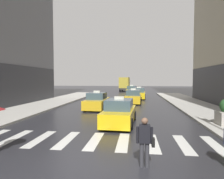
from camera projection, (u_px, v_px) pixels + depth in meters
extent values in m
plane|color=#26262B|center=(75.00, 169.00, 6.44)|extent=(160.00, 160.00, 0.00)
cube|color=silver|center=(14.00, 138.00, 9.90)|extent=(0.50, 2.80, 0.01)
cube|color=silver|center=(40.00, 139.00, 9.74)|extent=(0.50, 2.80, 0.01)
cube|color=silver|center=(67.00, 140.00, 9.57)|extent=(0.50, 2.80, 0.01)
cube|color=silver|center=(95.00, 141.00, 9.41)|extent=(0.50, 2.80, 0.01)
cube|color=silver|center=(123.00, 142.00, 9.25)|extent=(0.50, 2.80, 0.01)
cube|color=silver|center=(153.00, 143.00, 9.09)|extent=(0.50, 2.80, 0.01)
cube|color=silver|center=(183.00, 144.00, 8.93)|extent=(0.50, 2.80, 0.01)
cube|color=silver|center=(215.00, 145.00, 8.77)|extent=(0.50, 2.80, 0.01)
cube|color=yellow|center=(119.00, 115.00, 12.91)|extent=(2.07, 4.60, 0.84)
cube|color=#384C5B|center=(119.00, 104.00, 12.77)|extent=(1.72, 2.19, 0.64)
cube|color=silver|center=(119.00, 98.00, 12.75)|extent=(0.61, 0.28, 0.18)
cylinder|color=black|center=(110.00, 115.00, 14.40)|extent=(0.26, 0.67, 0.66)
cylinder|color=black|center=(134.00, 116.00, 14.10)|extent=(0.26, 0.67, 0.66)
cylinder|color=black|center=(102.00, 123.00, 11.75)|extent=(0.26, 0.67, 0.66)
cylinder|color=black|center=(131.00, 124.00, 11.44)|extent=(0.26, 0.67, 0.66)
cube|color=#F2EAB2|center=(116.00, 109.00, 15.25)|extent=(0.20, 0.05, 0.14)
cube|color=#F2EAB2|center=(132.00, 110.00, 15.03)|extent=(0.20, 0.05, 0.14)
cube|color=gold|center=(97.00, 103.00, 19.47)|extent=(1.96, 4.56, 0.84)
cube|color=#384C5B|center=(97.00, 96.00, 19.33)|extent=(1.67, 2.16, 0.64)
cube|color=silver|center=(97.00, 92.00, 19.31)|extent=(0.61, 0.26, 0.18)
cylinder|color=black|center=(92.00, 104.00, 20.95)|extent=(0.24, 0.67, 0.66)
cylinder|color=black|center=(108.00, 104.00, 20.68)|extent=(0.24, 0.67, 0.66)
cylinder|color=black|center=(85.00, 107.00, 18.28)|extent=(0.24, 0.67, 0.66)
cylinder|color=black|center=(103.00, 108.00, 18.02)|extent=(0.24, 0.67, 0.66)
cube|color=#F2EAB2|center=(96.00, 100.00, 21.80)|extent=(0.20, 0.05, 0.14)
cube|color=#F2EAB2|center=(108.00, 100.00, 21.61)|extent=(0.20, 0.05, 0.14)
cube|color=gold|center=(133.00, 98.00, 24.29)|extent=(2.02, 4.58, 0.84)
cube|color=#384C5B|center=(133.00, 92.00, 24.16)|extent=(1.70, 2.18, 0.64)
cube|color=silver|center=(133.00, 89.00, 24.13)|extent=(0.61, 0.27, 0.18)
cylinder|color=black|center=(127.00, 99.00, 25.78)|extent=(0.25, 0.67, 0.66)
cylinder|color=black|center=(141.00, 99.00, 25.49)|extent=(0.25, 0.67, 0.66)
cylinder|color=black|center=(125.00, 101.00, 23.12)|extent=(0.25, 0.67, 0.66)
cylinder|color=black|center=(140.00, 102.00, 22.83)|extent=(0.25, 0.67, 0.66)
cube|color=#F2EAB2|center=(130.00, 96.00, 26.63)|extent=(0.20, 0.05, 0.14)
cube|color=#F2EAB2|center=(139.00, 97.00, 26.42)|extent=(0.20, 0.05, 0.14)
cube|color=yellow|center=(139.00, 95.00, 29.91)|extent=(2.03, 4.59, 0.84)
cube|color=#384C5B|center=(139.00, 90.00, 29.78)|extent=(1.70, 2.18, 0.64)
cube|color=silver|center=(139.00, 87.00, 29.75)|extent=(0.61, 0.27, 0.18)
cylinder|color=black|center=(134.00, 96.00, 31.40)|extent=(0.25, 0.67, 0.66)
cylinder|color=black|center=(145.00, 96.00, 31.11)|extent=(0.25, 0.67, 0.66)
cylinder|color=black|center=(133.00, 97.00, 28.74)|extent=(0.25, 0.67, 0.66)
cylinder|color=black|center=(145.00, 97.00, 28.45)|extent=(0.25, 0.67, 0.66)
cube|color=#F2EAB2|center=(136.00, 93.00, 32.25)|extent=(0.20, 0.05, 0.14)
cube|color=#F2EAB2|center=(143.00, 94.00, 32.04)|extent=(0.20, 0.05, 0.14)
cube|color=yellow|center=(132.00, 91.00, 38.70)|extent=(2.01, 4.58, 0.84)
cube|color=#384C5B|center=(132.00, 88.00, 38.56)|extent=(1.70, 2.17, 0.64)
cube|color=silver|center=(132.00, 85.00, 38.54)|extent=(0.61, 0.27, 0.18)
cylinder|color=black|center=(128.00, 92.00, 40.18)|extent=(0.25, 0.67, 0.66)
cylinder|color=black|center=(136.00, 92.00, 39.90)|extent=(0.25, 0.67, 0.66)
cylinder|color=black|center=(127.00, 93.00, 37.52)|extent=(0.25, 0.67, 0.66)
cylinder|color=black|center=(136.00, 93.00, 37.24)|extent=(0.25, 0.67, 0.66)
cube|color=#F2EAB2|center=(129.00, 90.00, 41.04)|extent=(0.20, 0.05, 0.14)
cube|color=#F2EAB2|center=(135.00, 91.00, 40.83)|extent=(0.20, 0.05, 0.14)
cube|color=#2D2D2D|center=(125.00, 88.00, 49.02)|extent=(2.05, 6.66, 0.40)
cube|color=silver|center=(126.00, 83.00, 52.21)|extent=(2.17, 1.88, 2.10)
cube|color=#384C5B|center=(126.00, 82.00, 53.10)|extent=(1.89, 0.11, 0.95)
cube|color=gold|center=(124.00, 83.00, 48.06)|extent=(2.38, 4.88, 2.50)
cylinder|color=black|center=(122.00, 89.00, 52.24)|extent=(0.31, 0.91, 0.90)
cylinder|color=black|center=(130.00, 89.00, 51.93)|extent=(0.31, 0.91, 0.90)
cylinder|color=black|center=(120.00, 90.00, 47.76)|extent=(0.31, 0.91, 0.90)
cylinder|color=black|center=(128.00, 90.00, 47.45)|extent=(0.31, 0.91, 0.90)
cylinder|color=#333338|center=(142.00, 155.00, 6.58)|extent=(0.14, 0.14, 0.82)
cylinder|color=#333338|center=(147.00, 155.00, 6.56)|extent=(0.14, 0.14, 0.82)
cube|color=black|center=(145.00, 134.00, 6.53)|extent=(0.36, 0.24, 0.60)
sphere|color=brown|center=(145.00, 121.00, 6.51)|extent=(0.22, 0.22, 0.22)
cylinder|color=black|center=(137.00, 135.00, 6.56)|extent=(0.09, 0.09, 0.55)
cylinder|color=black|center=(152.00, 135.00, 6.51)|extent=(0.09, 0.09, 0.55)
cube|color=black|center=(153.00, 142.00, 6.51)|extent=(0.10, 0.20, 0.28)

